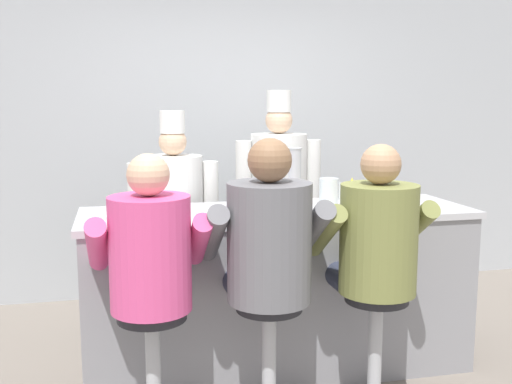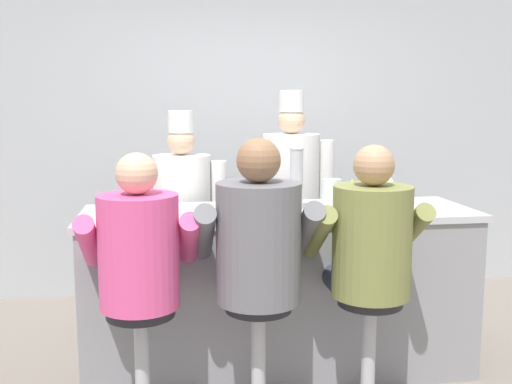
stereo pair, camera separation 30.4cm
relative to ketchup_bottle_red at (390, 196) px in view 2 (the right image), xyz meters
The scene contains 15 objects.
wall_back 1.98m from the ketchup_bottle_red, 108.91° to the left, with size 10.00×0.06×2.70m.
diner_counter 0.90m from the ketchup_bottle_red, 164.11° to the left, with size 2.39×0.74×1.02m.
ketchup_bottle_red is the anchor object (origin of this frame).
mustard_bottle_yellow 0.25m from the ketchup_bottle_red, behind, with size 0.07×0.07×0.21m.
hot_sauce_bottle_orange 0.17m from the ketchup_bottle_red, 150.23° to the right, with size 0.03×0.03×0.14m.
water_pitcher_clear 0.36m from the ketchup_bottle_red, 148.18° to the left, with size 0.14×0.12×0.18m.
breakfast_plate 1.58m from the ketchup_bottle_red, behind, with size 0.25×0.25×0.05m.
cereal_bowl 1.11m from the ketchup_bottle_red, behind, with size 0.13×0.13×0.05m.
coffee_mug_blue 0.83m from the ketchup_bottle_red, 160.53° to the left, with size 0.14×0.09×0.10m.
cup_stack_steel 0.57m from the ketchup_bottle_red, 157.80° to the left, with size 0.09×0.09×0.38m.
diner_seated_pink 1.54m from the ketchup_bottle_red, 162.61° to the right, with size 0.60×0.59×1.44m.
diner_seated_grey 0.99m from the ketchup_bottle_red, 152.43° to the right, with size 0.65×0.64×1.50m.
diner_seated_olive 0.57m from the ketchup_bottle_red, 121.36° to the right, with size 0.62×0.61×1.46m.
cook_in_whites_near 1.49m from the ketchup_bottle_red, 145.63° to the left, with size 0.63×0.40×1.62m.
cook_in_whites_far 1.27m from the ketchup_bottle_red, 106.35° to the left, with size 0.69×0.44×1.76m.
Camera 2 is at (-0.65, -3.18, 1.67)m, focal length 42.00 mm.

